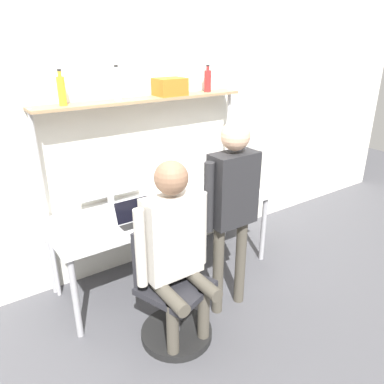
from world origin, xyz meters
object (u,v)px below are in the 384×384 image
(bottle_clear, at_px, (117,86))
(bottle_red, at_px, (208,81))
(cell_phone, at_px, (165,216))
(office_chair, at_px, (172,304))
(laptop, at_px, (135,217))
(monitor, at_px, (109,179))
(person_standing, at_px, (233,197))
(person_seated, at_px, (175,241))
(storage_box, at_px, (170,87))
(bottle_amber, at_px, (62,90))

(bottle_clear, height_order, bottle_red, bottle_clear)
(cell_phone, relative_size, office_chair, 0.16)
(bottle_red, bearing_deg, laptop, -157.79)
(monitor, xyz_separation_m, person_standing, (0.61, -0.99, 0.03))
(monitor, xyz_separation_m, person_seated, (0.04, -1.04, -0.15))
(monitor, relative_size, bottle_red, 2.34)
(cell_phone, distance_m, office_chair, 0.76)
(bottle_clear, xyz_separation_m, bottle_red, (0.95, 0.00, -0.01))
(laptop, xyz_separation_m, office_chair, (0.00, -0.57, -0.52))
(bottle_clear, bearing_deg, storage_box, 0.00)
(cell_phone, bearing_deg, person_standing, -58.14)
(monitor, distance_m, cell_phone, 0.61)
(office_chair, relative_size, person_seated, 0.65)
(office_chair, distance_m, person_seated, 0.57)
(bottle_amber, bearing_deg, monitor, -0.94)
(bottle_red, bearing_deg, storage_box, -180.00)
(laptop, xyz_separation_m, cell_phone, (0.27, -0.04, -0.05))
(office_chair, xyz_separation_m, person_seated, (0.01, -0.04, 0.57))
(person_seated, relative_size, bottle_clear, 5.06)
(monitor, bearing_deg, laptop, -86.42)
(laptop, bearing_deg, cell_phone, -8.81)
(person_standing, height_order, bottle_amber, bottle_amber)
(cell_phone, xyz_separation_m, bottle_red, (0.80, 0.48, 1.05))
(monitor, height_order, laptop, monitor)
(person_seated, relative_size, person_standing, 0.88)
(monitor, xyz_separation_m, storage_box, (0.66, 0.01, 0.76))
(person_standing, bearing_deg, office_chair, -178.40)
(person_standing, height_order, bottle_clear, bottle_clear)
(monitor, relative_size, person_seated, 0.41)
(monitor, distance_m, storage_box, 1.01)
(person_standing, bearing_deg, cell_phone, 121.86)
(bottle_clear, bearing_deg, bottle_red, 0.00)
(office_chair, xyz_separation_m, person_standing, (0.58, 0.02, 0.76))
(office_chair, height_order, bottle_clear, bottle_clear)
(office_chair, height_order, person_standing, person_standing)
(laptop, distance_m, bottle_red, 1.53)
(person_seated, bearing_deg, bottle_clear, 84.27)
(storage_box, bearing_deg, laptop, -145.62)
(storage_box, bearing_deg, person_seated, -120.63)
(bottle_red, relative_size, storage_box, 0.93)
(person_seated, relative_size, bottle_amber, 5.29)
(person_seated, relative_size, storage_box, 5.30)
(cell_phone, xyz_separation_m, person_seated, (-0.25, -0.57, 0.10))
(bottle_clear, relative_size, bottle_red, 1.13)
(bottle_amber, bearing_deg, person_seated, -71.10)
(cell_phone, bearing_deg, bottle_red, 30.77)
(cell_phone, height_order, person_seated, person_seated)
(person_seated, xyz_separation_m, person_standing, (0.57, 0.06, 0.18))
(monitor, xyz_separation_m, laptop, (0.03, -0.43, -0.21))
(bottle_red, bearing_deg, office_chair, -136.58)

